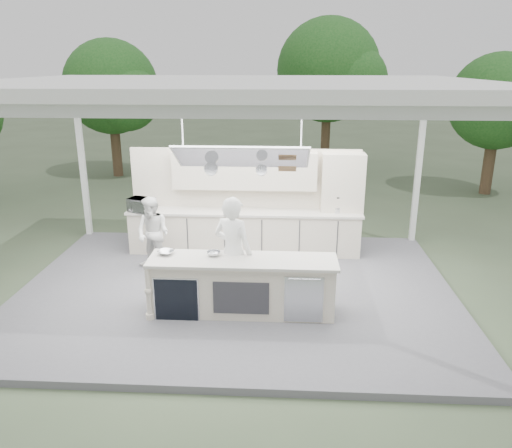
# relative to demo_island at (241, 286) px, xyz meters

# --- Properties ---
(ground) EXTENTS (90.00, 90.00, 0.00)m
(ground) POSITION_rel_demo_island_xyz_m (-0.18, 0.91, -0.60)
(ground) COLOR #47573C
(ground) RESTS_ON ground
(stage_deck) EXTENTS (8.00, 6.00, 0.12)m
(stage_deck) POSITION_rel_demo_island_xyz_m (-0.18, 0.91, -0.54)
(stage_deck) COLOR #59585D
(stage_deck) RESTS_ON ground
(tent) EXTENTS (8.20, 6.20, 3.86)m
(tent) POSITION_rel_demo_island_xyz_m (-0.18, 0.90, 3.11)
(tent) COLOR white
(tent) RESTS_ON ground
(demo_island) EXTENTS (3.10, 0.79, 0.95)m
(demo_island) POSITION_rel_demo_island_xyz_m (0.00, 0.00, 0.00)
(demo_island) COLOR beige
(demo_island) RESTS_ON stage_deck
(back_counter) EXTENTS (5.08, 0.72, 0.95)m
(back_counter) POSITION_rel_demo_island_xyz_m (-0.18, 2.81, 0.00)
(back_counter) COLOR beige
(back_counter) RESTS_ON stage_deck
(back_wall_unit) EXTENTS (5.05, 0.48, 2.25)m
(back_wall_unit) POSITION_rel_demo_island_xyz_m (0.27, 3.03, 0.98)
(back_wall_unit) COLOR beige
(back_wall_unit) RESTS_ON stage_deck
(tree_cluster) EXTENTS (19.55, 9.40, 5.85)m
(tree_cluster) POSITION_rel_demo_island_xyz_m (-0.34, 10.68, 2.69)
(tree_cluster) COLOR brown
(tree_cluster) RESTS_ON ground
(head_chef) EXTENTS (0.83, 0.71, 1.93)m
(head_chef) POSITION_rel_demo_island_xyz_m (-0.16, 0.28, 0.49)
(head_chef) COLOR white
(head_chef) RESTS_ON stage_deck
(sous_chef) EXTENTS (0.88, 0.79, 1.49)m
(sous_chef) POSITION_rel_demo_island_xyz_m (-1.93, 1.76, 0.27)
(sous_chef) COLOR white
(sous_chef) RESTS_ON stage_deck
(toaster_oven) EXTENTS (0.62, 0.51, 0.29)m
(toaster_oven) POSITION_rel_demo_island_xyz_m (-2.38, 2.61, 0.62)
(toaster_oven) COLOR silver
(toaster_oven) RESTS_ON back_counter
(bowl_large) EXTENTS (0.34, 0.34, 0.07)m
(bowl_large) POSITION_rel_demo_island_xyz_m (-1.28, 0.15, 0.51)
(bowl_large) COLOR silver
(bowl_large) RESTS_ON demo_island
(bowl_small) EXTENTS (0.25, 0.25, 0.07)m
(bowl_small) POSITION_rel_demo_island_xyz_m (-0.47, 0.14, 0.51)
(bowl_small) COLOR silver
(bowl_small) RESTS_ON demo_island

